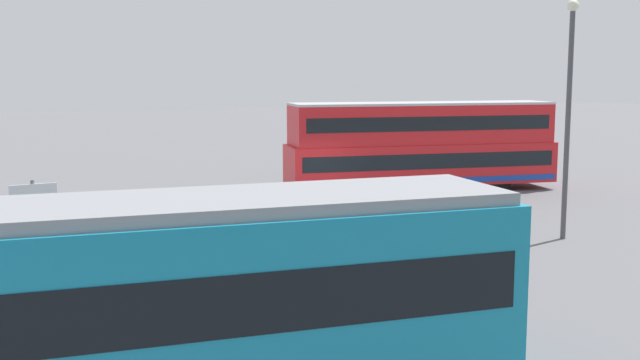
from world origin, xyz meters
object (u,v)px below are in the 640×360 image
(pedestrian_near_railing, at_px, (302,205))
(tram_yellow, at_px, (67,312))
(street_lamp, at_px, (569,102))
(info_sign, at_px, (34,209))
(double_decker_bus, at_px, (422,146))

(pedestrian_near_railing, bearing_deg, tram_yellow, 57.82)
(pedestrian_near_railing, xyz_separation_m, street_lamp, (-7.42, 3.51, 3.34))
(info_sign, height_order, street_lamp, street_lamp)
(info_sign, bearing_deg, street_lamp, 177.40)
(tram_yellow, relative_size, pedestrian_near_railing, 8.72)
(pedestrian_near_railing, relative_size, street_lamp, 0.22)
(double_decker_bus, xyz_separation_m, pedestrian_near_railing, (7.66, 6.74, -1.06))
(tram_yellow, bearing_deg, double_decker_bus, -129.11)
(tram_yellow, height_order, info_sign, tram_yellow)
(tram_yellow, bearing_deg, info_sign, -86.33)
(street_lamp, bearing_deg, double_decker_bus, -91.33)
(double_decker_bus, xyz_separation_m, tram_yellow, (15.11, 18.59, -0.26))
(pedestrian_near_railing, distance_m, info_sign, 8.55)
(tram_yellow, distance_m, street_lamp, 17.24)
(pedestrian_near_railing, distance_m, street_lamp, 8.86)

